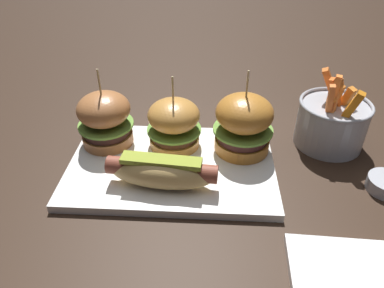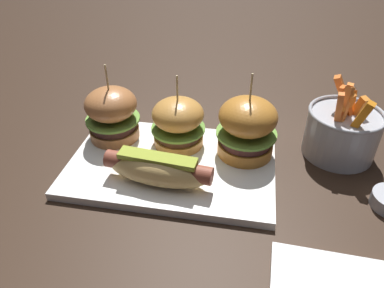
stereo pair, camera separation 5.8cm
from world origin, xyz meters
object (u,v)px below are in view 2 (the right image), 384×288
object	(u,v)px
platter_main	(172,164)
slider_left	(112,113)
hot_dog	(158,169)
fries_bucket	(342,131)
slider_right	(247,127)
slider_center	(175,122)

from	to	relation	value
platter_main	slider_left	bearing A→B (deg)	155.31
hot_dog	slider_left	world-z (taller)	slider_left
slider_left	fries_bucket	size ratio (longest dim) A/B	1.01
platter_main	slider_right	bearing A→B (deg)	21.50
slider_right	fries_bucket	xyz separation A→B (m)	(0.16, 0.05, -0.02)
slider_right	fries_bucket	world-z (taller)	slider_right
slider_center	fries_bucket	bearing A→B (deg)	7.94
slider_left	slider_right	size ratio (longest dim) A/B	0.95
slider_left	hot_dog	bearing A→B (deg)	-44.64
hot_dog	slider_right	world-z (taller)	slider_right
platter_main	fries_bucket	size ratio (longest dim) A/B	2.46
slider_right	platter_main	bearing A→B (deg)	-158.50
platter_main	slider_center	distance (m)	0.08
platter_main	hot_dog	bearing A→B (deg)	-98.81
hot_dog	slider_right	bearing A→B (deg)	38.68
platter_main	hot_dog	distance (m)	0.07
slider_center	slider_right	world-z (taller)	slider_right
platter_main	slider_right	distance (m)	0.14
platter_main	slider_left	distance (m)	0.14
platter_main	fries_bucket	distance (m)	0.30
slider_left	slider_center	xyz separation A→B (m)	(0.12, -0.00, -0.00)
slider_center	fries_bucket	world-z (taller)	slider_center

